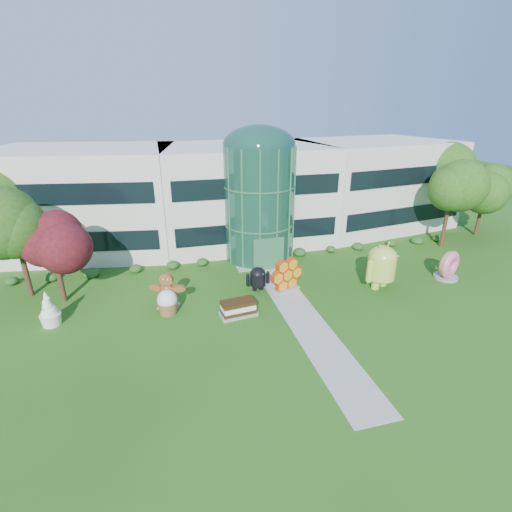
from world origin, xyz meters
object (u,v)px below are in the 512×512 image
object	(u,v)px
android_green	(382,263)
android_black	(258,277)
gingerbread	(167,290)
donut	(448,265)

from	to	relation	value
android_green	android_black	size ratio (longest dim) A/B	1.82
android_green	gingerbread	size ratio (longest dim) A/B	1.40
gingerbread	android_black	bearing A→B (deg)	29.15
android_green	gingerbread	xyz separation A→B (m)	(-15.64, 0.99, -0.66)
android_green	donut	distance (m)	6.03
donut	gingerbread	size ratio (longest dim) A/B	0.85
android_black	gingerbread	xyz separation A→B (m)	(-6.56, -0.86, 0.22)
android_black	gingerbread	world-z (taller)	gingerbread
donut	android_black	bearing A→B (deg)	150.52
android_black	gingerbread	distance (m)	6.62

